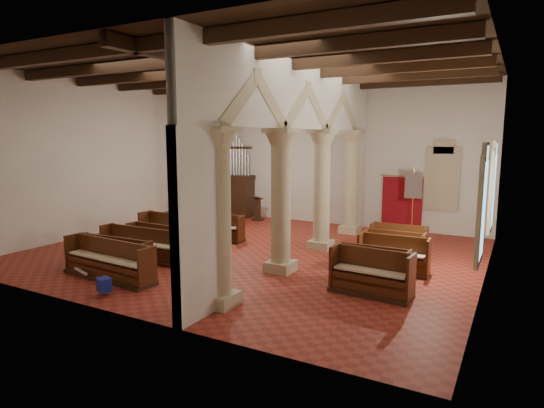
{
  "coord_description": "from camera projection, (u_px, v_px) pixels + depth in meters",
  "views": [
    {
      "loc": [
        7.66,
        -12.7,
        3.87
      ],
      "look_at": [
        0.42,
        0.5,
        1.6
      ],
      "focal_mm": 30.0,
      "sensor_mm": 36.0,
      "label": 1
    }
  ],
  "objects": [
    {
      "name": "arcade",
      "position": [
        304.0,
        146.0,
        13.84
      ],
      "size": [
        0.9,
        11.9,
        6.0
      ],
      "color": "tan",
      "rests_on": "floor"
    },
    {
      "name": "aisle_pew_1",
      "position": [
        371.0,
        271.0,
        11.96
      ],
      "size": [
        1.96,
        0.67,
        0.99
      ],
      "rotation": [
        0.0,
        0.0,
        -0.0
      ],
      "color": "#341F10",
      "rests_on": "floor"
    },
    {
      "name": "nave_pew_0",
      "position": [
        109.0,
        266.0,
        12.37
      ],
      "size": [
        3.14,
        0.91,
        1.06
      ],
      "rotation": [
        0.0,
        0.0,
        -0.07
      ],
      "color": "#341F10",
      "rests_on": "floor"
    },
    {
      "name": "hymnal_box_a",
      "position": [
        104.0,
        285.0,
        11.08
      ],
      "size": [
        0.4,
        0.36,
        0.33
      ],
      "primitive_type": "cube",
      "rotation": [
        0.0,
        0.0,
        -0.32
      ],
      "color": "navy",
      "rests_on": "floor"
    },
    {
      "name": "aisle_pew_0",
      "position": [
        371.0,
        280.0,
        11.11
      ],
      "size": [
        2.04,
        0.88,
        1.13
      ],
      "rotation": [
        0.0,
        0.0,
        -0.07
      ],
      "color": "#341F10",
      "rests_on": "floor"
    },
    {
      "name": "aisle_pew_3",
      "position": [
        393.0,
        254.0,
        13.69
      ],
      "size": [
        1.81,
        0.7,
        1.02
      ],
      "rotation": [
        0.0,
        0.0,
        0.01
      ],
      "color": "#341F10",
      "rests_on": "floor"
    },
    {
      "name": "wall_back",
      "position": [
        324.0,
        156.0,
        19.98
      ],
      "size": [
        14.0,
        0.02,
        6.0
      ],
      "primitive_type": "cube",
      "color": "beige",
      "rests_on": "floor"
    },
    {
      "name": "aisle_pew_4",
      "position": [
        398.0,
        245.0,
        14.84
      ],
      "size": [
        1.8,
        0.69,
        1.0
      ],
      "rotation": [
        0.0,
        0.0,
        -0.01
      ],
      "color": "#341F10",
      "rests_on": "floor"
    },
    {
      "name": "nave_pew_5",
      "position": [
        193.0,
        235.0,
        16.25
      ],
      "size": [
        2.76,
        0.78,
        1.07
      ],
      "rotation": [
        0.0,
        0.0,
        0.03
      ],
      "color": "#341F10",
      "rests_on": "floor"
    },
    {
      "name": "ceiling",
      "position": [
        253.0,
        67.0,
        14.33
      ],
      "size": [
        14.0,
        14.0,
        0.0
      ],
      "primitive_type": "plane",
      "rotation": [
        3.14,
        0.0,
        0.0
      ],
      "color": "#302110",
      "rests_on": "wall_back"
    },
    {
      "name": "window_back",
      "position": [
        442.0,
        179.0,
        17.71
      ],
      "size": [
        1.0,
        0.03,
        2.2
      ],
      "primitive_type": "cube",
      "color": "#357859",
      "rests_on": "wall_back"
    },
    {
      "name": "nave_pew_2",
      "position": [
        141.0,
        249.0,
        14.28
      ],
      "size": [
        3.01,
        0.73,
        1.0
      ],
      "rotation": [
        0.0,
        0.0,
        0.02
      ],
      "color": "#341F10",
      "rests_on": "floor"
    },
    {
      "name": "ceiling_beams",
      "position": [
        253.0,
        73.0,
        14.36
      ],
      "size": [
        13.8,
        11.8,
        0.3
      ],
      "primitive_type": null,
      "color": "#341F10",
      "rests_on": "wall_back"
    },
    {
      "name": "nave_pew_3",
      "position": [
        164.0,
        246.0,
        14.74
      ],
      "size": [
        2.99,
        0.74,
        0.97
      ],
      "rotation": [
        0.0,
        0.0,
        -0.03
      ],
      "color": "#341F10",
      "rests_on": "floor"
    },
    {
      "name": "floor",
      "position": [
        254.0,
        252.0,
        15.23
      ],
      "size": [
        14.0,
        14.0,
        0.0
      ],
      "primitive_type": "plane",
      "color": "maroon",
      "rests_on": "ground"
    },
    {
      "name": "nave_pew_6",
      "position": [
        207.0,
        231.0,
        17.14
      ],
      "size": [
        3.04,
        0.85,
        0.97
      ],
      "rotation": [
        0.0,
        0.0,
        0.07
      ],
      "color": "#341F10",
      "rests_on": "floor"
    },
    {
      "name": "window_right_a",
      "position": [
        483.0,
        210.0,
        10.28
      ],
      "size": [
        0.03,
        1.0,
        2.2
      ],
      "primitive_type": "cube",
      "color": "#357859",
      "rests_on": "wall_right"
    },
    {
      "name": "hymnal_box_c",
      "position": [
        222.0,
        248.0,
        14.82
      ],
      "size": [
        0.35,
        0.32,
        0.29
      ],
      "primitive_type": "cube",
      "rotation": [
        0.0,
        0.0,
        0.37
      ],
      "color": "#151691",
      "rests_on": "floor"
    },
    {
      "name": "dossal_curtain",
      "position": [
        402.0,
        203.0,
        18.52
      ],
      "size": [
        1.8,
        0.07,
        2.17
      ],
      "color": "#9D1113",
      "rests_on": "floor"
    },
    {
      "name": "hymnal_box_b",
      "position": [
        194.0,
        252.0,
        14.29
      ],
      "size": [
        0.34,
        0.29,
        0.3
      ],
      "primitive_type": "cube",
      "rotation": [
        0.0,
        0.0,
        0.17
      ],
      "color": "navy",
      "rests_on": "floor"
    },
    {
      "name": "pipe_organ",
      "position": [
        232.0,
        188.0,
        21.93
      ],
      "size": [
        2.1,
        0.85,
        4.4
      ],
      "color": "#341F10",
      "rests_on": "floor"
    },
    {
      "name": "lectern",
      "position": [
        258.0,
        210.0,
        20.85
      ],
      "size": [
        0.52,
        0.53,
        1.16
      ],
      "rotation": [
        0.0,
        0.0,
        -0.16
      ],
      "color": "#381B12",
      "rests_on": "floor"
    },
    {
      "name": "nave_pew_1",
      "position": [
        113.0,
        259.0,
        13.17
      ],
      "size": [
        2.63,
        0.73,
        0.95
      ],
      "rotation": [
        0.0,
        0.0,
        0.04
      ],
      "color": "#341F10",
      "rests_on": "floor"
    },
    {
      "name": "aisle_pew_2",
      "position": [
        393.0,
        260.0,
        12.94
      ],
      "size": [
        1.99,
        0.77,
        1.05
      ],
      "rotation": [
        0.0,
        0.0,
        0.04
      ],
      "color": "#341F10",
      "rests_on": "floor"
    },
    {
      "name": "wall_left",
      "position": [
        103.0,
        158.0,
        18.11
      ],
      "size": [
        0.02,
        12.0,
        6.0
      ],
      "primitive_type": "cube",
      "color": "beige",
      "rests_on": "floor"
    },
    {
      "name": "window_right_b",
      "position": [
        493.0,
        191.0,
        13.75
      ],
      "size": [
        0.03,
        1.0,
        2.2
      ],
      "primitive_type": "cube",
      "color": "#357859",
      "rests_on": "wall_right"
    },
    {
      "name": "nave_pew_4",
      "position": [
        177.0,
        237.0,
        15.75
      ],
      "size": [
        3.21,
        0.94,
        1.15
      ],
      "rotation": [
        0.0,
        0.0,
        -0.05
      ],
      "color": "#341F10",
      "rests_on": "floor"
    },
    {
      "name": "wall_front",
      "position": [
        107.0,
        177.0,
        9.58
      ],
      "size": [
        14.0,
        0.02,
        6.0
      ],
      "primitive_type": "cube",
      "color": "beige",
      "rests_on": "floor"
    },
    {
      "name": "tube_heater_a",
      "position": [
        80.0,
        271.0,
        12.58
      ],
      "size": [
        0.85,
        0.35,
        0.09
      ],
      "primitive_type": "cylinder",
      "rotation": [
        0.0,
        1.57,
        -0.32
      ],
      "color": "silver",
      "rests_on": "floor"
    },
    {
      "name": "tube_heater_b",
      "position": [
        120.0,
        271.0,
        12.6
      ],
      "size": [
        1.07,
        0.41,
        0.11
      ],
      "primitive_type": "cylinder",
      "rotation": [
        0.0,
        1.57,
        0.29
      ],
      "color": "silver",
      "rests_on": "floor"
    },
    {
      "name": "processional_banner",
      "position": [
        412.0,
        217.0,
        17.07
      ],
      "size": [
        0.61,
        0.78,
        2.72
      ],
      "rotation": [
        0.0,
        0.0,
        0.22
      ],
      "color": "#341F10",
      "rests_on": "floor"
    },
    {
      "name": "wall_right",
      "position": [
        491.0,
        170.0,
        11.45
      ],
      "size": [
        0.02,
        12.0,
        6.0
      ],
      "primitive_type": "cube",
      "color": "beige",
      "rests_on": "floor"
    }
  ]
}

